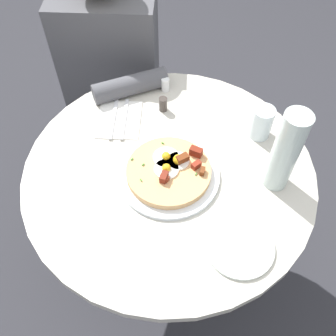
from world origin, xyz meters
TOP-DOWN VIEW (x-y plane):
  - ground_plane at (0.00, 0.00)m, footprint 6.00×6.00m
  - dining_table at (0.00, 0.00)m, footprint 0.87×0.87m
  - person_seated at (-0.27, 0.58)m, footprint 0.44×0.48m
  - pizza_plate at (-0.00, -0.03)m, footprint 0.30×0.30m
  - breakfast_pizza at (-0.00, -0.03)m, footprint 0.25×0.25m
  - bread_plate at (0.19, -0.24)m, footprint 0.18×0.18m
  - napkin at (-0.17, 0.19)m, footprint 0.14×0.17m
  - fork at (-0.16, 0.19)m, footprint 0.01×0.18m
  - knife at (-0.19, 0.19)m, footprint 0.01×0.18m
  - water_glass at (0.28, 0.15)m, footprint 0.07×0.07m
  - water_bottle at (0.31, -0.03)m, footprint 0.07×0.07m
  - salt_shaker at (-0.03, 0.34)m, footprint 0.03×0.03m
  - pepper_shaker at (-0.03, 0.24)m, footprint 0.03×0.03m

SIDE VIEW (x-z plane):
  - ground_plane at x=0.00m, z-range 0.00..0.00m
  - person_seated at x=-0.27m, z-range -0.06..1.07m
  - dining_table at x=0.00m, z-range 0.19..0.91m
  - napkin at x=-0.17m, z-range 0.72..0.73m
  - bread_plate at x=0.19m, z-range 0.72..0.73m
  - pizza_plate at x=0.00m, z-range 0.72..0.73m
  - fork at x=-0.16m, z-range 0.73..0.73m
  - knife at x=-0.19m, z-range 0.73..0.73m
  - salt_shaker at x=-0.03m, z-range 0.72..0.77m
  - pepper_shaker at x=-0.03m, z-range 0.72..0.77m
  - breakfast_pizza at x=0.00m, z-range 0.72..0.77m
  - water_glass at x=0.28m, z-range 0.72..0.83m
  - water_bottle at x=0.31m, z-range 0.72..0.99m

